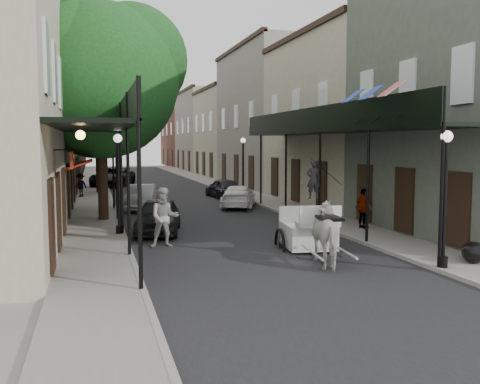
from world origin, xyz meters
TOP-DOWN VIEW (x-y plane):
  - ground at (0.00, 0.00)m, footprint 140.00×140.00m
  - road at (0.00, 20.00)m, footprint 8.00×90.00m
  - sidewalk_left at (-5.00, 20.00)m, footprint 2.20×90.00m
  - sidewalk_right at (5.00, 20.00)m, footprint 2.20×90.00m
  - building_row_left at (-8.60, 30.00)m, footprint 5.00×80.00m
  - building_row_right at (8.60, 30.00)m, footprint 5.00×80.00m
  - gallery_left at (-4.79, 6.98)m, footprint 2.20×18.05m
  - gallery_right at (4.79, 6.98)m, footprint 2.20×18.05m
  - tree_near at (-4.20, 10.18)m, footprint 7.31×6.80m
  - tree_far at (-4.25, 24.18)m, footprint 6.45×6.00m
  - lamppost_right_near at (4.10, -2.00)m, footprint 0.32×0.32m
  - lamppost_left at (-4.10, 6.00)m, footprint 0.32×0.32m
  - lamppost_right_far at (4.10, 18.00)m, footprint 0.32×0.32m
  - horse at (1.49, -0.46)m, footprint 1.21×2.21m
  - carriage at (1.82, 2.30)m, footprint 2.02×2.79m
  - pedestrian_walking at (-2.74, 3.48)m, footprint 1.03×0.83m
  - pedestrian_sidewalk_left at (-5.80, 20.75)m, footprint 1.07×1.04m
  - pedestrian_sidewalk_right at (5.29, 4.63)m, footprint 0.57×0.99m
  - car_left_near at (-2.60, 6.41)m, footprint 2.37×4.25m
  - car_left_mid at (-2.60, 14.00)m, footprint 2.03×4.16m
  - car_left_far at (-3.49, 29.99)m, footprint 4.19×6.15m
  - car_right_near at (2.60, 13.59)m, footprint 3.04×4.49m
  - car_right_far at (3.06, 19.00)m, footprint 1.88×3.87m
  - trash_bags at (5.43, -1.60)m, footprint 0.97×1.12m

SIDE VIEW (x-z plane):
  - ground at x=0.00m, z-range 0.00..0.00m
  - road at x=0.00m, z-range 0.00..0.01m
  - sidewalk_left at x=-5.00m, z-range 0.00..0.12m
  - sidewalk_right at x=5.00m, z-range 0.00..0.12m
  - trash_bags at x=5.43m, z-range 0.10..0.71m
  - car_right_near at x=2.60m, z-range 0.00..1.21m
  - car_right_far at x=3.06m, z-range 0.00..1.27m
  - car_left_mid at x=-2.60m, z-range 0.00..1.31m
  - car_left_near at x=-2.60m, z-range 0.00..1.37m
  - car_left_far at x=-3.49m, z-range 0.00..1.56m
  - pedestrian_sidewalk_left at x=-5.80m, z-range 0.12..1.59m
  - horse at x=1.49m, z-range 0.00..1.78m
  - pedestrian_sidewalk_right at x=5.29m, z-range 0.12..1.71m
  - pedestrian_walking at x=-2.74m, z-range 0.00..2.02m
  - carriage at x=1.82m, z-range -0.33..2.65m
  - lamppost_right_near at x=4.10m, z-range 0.19..3.90m
  - lamppost_left at x=-4.10m, z-range 0.19..3.90m
  - lamppost_right_far at x=4.10m, z-range 0.19..3.90m
  - gallery_left at x=-4.79m, z-range 1.61..6.49m
  - gallery_right at x=4.79m, z-range 1.61..6.49m
  - building_row_left at x=-8.60m, z-range 0.00..10.50m
  - building_row_right at x=8.60m, z-range 0.00..10.50m
  - tree_far at x=-4.25m, z-range 1.53..10.14m
  - tree_near at x=-4.20m, z-range 1.67..11.30m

